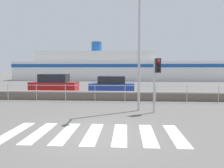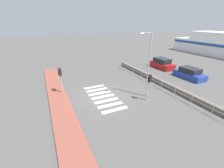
# 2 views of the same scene
# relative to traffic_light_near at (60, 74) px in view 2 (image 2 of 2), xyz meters

# --- Properties ---
(ground_plane) EXTENTS (160.00, 160.00, 0.00)m
(ground_plane) POSITION_rel_traffic_light_near_xyz_m (2.50, 3.56, -2.14)
(ground_plane) COLOR #565451
(sidewalk_brick) EXTENTS (24.00, 1.80, 0.12)m
(sidewalk_brick) POSITION_rel_traffic_light_near_xyz_m (2.50, -0.54, -2.08)
(sidewalk_brick) COLOR #934C3D
(sidewalk_brick) RESTS_ON ground_plane
(crosswalk) EXTENTS (5.85, 2.40, 0.01)m
(crosswalk) POSITION_rel_traffic_light_near_xyz_m (2.43, 3.56, -2.14)
(crosswalk) COLOR silver
(crosswalk) RESTS_ON ground_plane
(seawall) EXTENTS (19.03, 0.55, 0.58)m
(seawall) POSITION_rel_traffic_light_near_xyz_m (2.50, 11.04, -1.85)
(seawall) COLOR #6B6056
(seawall) RESTS_ON ground_plane
(harbor_fence) EXTENTS (17.17, 0.04, 1.10)m
(harbor_fence) POSITION_rel_traffic_light_near_xyz_m (2.50, 10.16, -1.42)
(harbor_fence) COLOR #B2B2B5
(harbor_fence) RESTS_ON ground_plane
(traffic_light_near) EXTENTS (0.58, 0.41, 2.75)m
(traffic_light_near) POSITION_rel_traffic_light_near_xyz_m (0.00, 0.00, 0.00)
(traffic_light_near) COLOR #B2B2B5
(traffic_light_near) RESTS_ON ground_plane
(traffic_light_far) EXTENTS (0.34, 0.32, 2.62)m
(traffic_light_far) POSITION_rel_traffic_light_near_xyz_m (4.97, 7.05, -0.22)
(traffic_light_far) COLOR #B2B2B5
(traffic_light_far) RESTS_ON ground_plane
(streetlamp) EXTENTS (0.32, 1.31, 6.23)m
(streetlamp) POSITION_rel_traffic_light_near_xyz_m (4.15, 7.29, 1.72)
(streetlamp) COLOR #B2B2B5
(streetlamp) RESTS_ON ground_plane
(parked_car_red) EXTENTS (4.18, 1.88, 1.59)m
(parked_car_red) POSITION_rel_traffic_light_near_xyz_m (-3.03, 15.99, -1.47)
(parked_car_red) COLOR #B21919
(parked_car_red) RESTS_ON ground_plane
(parked_car_blue) EXTENTS (3.95, 1.88, 1.41)m
(parked_car_blue) POSITION_rel_traffic_light_near_xyz_m (2.23, 15.99, -1.55)
(parked_car_blue) COLOR #233D9E
(parked_car_blue) RESTS_ON ground_plane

